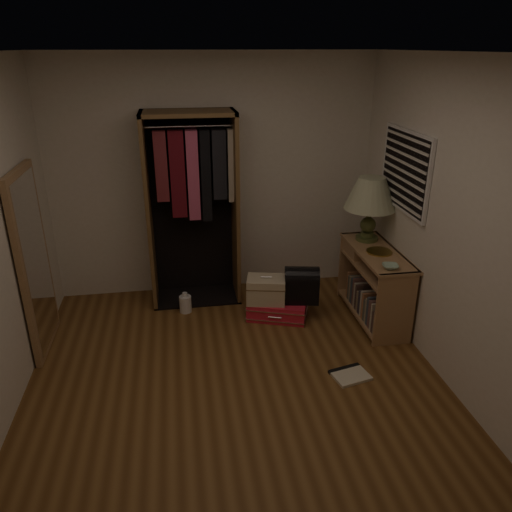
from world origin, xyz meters
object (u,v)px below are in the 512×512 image
(open_wardrobe, at_px, (194,192))
(table_lamp, at_px, (371,195))
(console_bookshelf, at_px, (373,281))
(train_case, at_px, (266,290))
(pink_suitcase, at_px, (278,307))
(white_jug, at_px, (185,304))
(black_bag, at_px, (302,284))
(floor_mirror, at_px, (34,263))

(open_wardrobe, bearing_deg, table_lamp, -14.60)
(console_bookshelf, bearing_deg, train_case, 172.77)
(console_bookshelf, distance_m, pink_suitcase, 1.03)
(table_lamp, distance_m, white_jug, 2.24)
(console_bookshelf, bearing_deg, pink_suitcase, 170.45)
(black_bag, xyz_separation_m, white_jug, (-1.19, 0.30, -0.29))
(floor_mirror, relative_size, black_bag, 4.40)
(floor_mirror, bearing_deg, white_jug, 17.88)
(console_bookshelf, relative_size, pink_suitcase, 1.55)
(pink_suitcase, distance_m, white_jug, 0.99)
(train_case, distance_m, table_lamp, 1.44)
(pink_suitcase, xyz_separation_m, train_case, (-0.13, -0.02, 0.23))
(floor_mirror, xyz_separation_m, white_jug, (1.31, 0.42, -0.75))
(console_bookshelf, height_order, table_lamp, table_lamp)
(table_lamp, relative_size, white_jug, 3.03)
(black_bag, bearing_deg, table_lamp, 25.13)
(console_bookshelf, bearing_deg, table_lamp, 89.60)
(open_wardrobe, xyz_separation_m, table_lamp, (1.76, -0.46, 0.02))
(console_bookshelf, xyz_separation_m, black_bag, (-0.73, 0.10, -0.02))
(console_bookshelf, xyz_separation_m, table_lamp, (0.00, 0.28, 0.84))
(floor_mirror, xyz_separation_m, train_case, (2.14, 0.17, -0.53))
(open_wardrobe, xyz_separation_m, pink_suitcase, (0.79, -0.58, -1.12))
(white_jug, bearing_deg, black_bag, -14.02)
(pink_suitcase, bearing_deg, open_wardrobe, 163.04)
(open_wardrobe, height_order, train_case, open_wardrobe)
(pink_suitcase, bearing_deg, white_jug, -174.39)
(black_bag, bearing_deg, white_jug, 176.84)
(pink_suitcase, bearing_deg, floor_mirror, -155.99)
(pink_suitcase, height_order, white_jug, white_jug)
(pink_suitcase, height_order, black_bag, black_bag)
(train_case, distance_m, black_bag, 0.37)
(black_bag, distance_m, white_jug, 1.26)
(black_bag, distance_m, table_lamp, 1.15)
(console_bookshelf, height_order, white_jug, console_bookshelf)
(train_case, height_order, white_jug, train_case)
(floor_mirror, bearing_deg, black_bag, 2.89)
(floor_mirror, relative_size, pink_suitcase, 2.35)
(console_bookshelf, height_order, pink_suitcase, console_bookshelf)
(black_bag, relative_size, white_jug, 1.72)
(floor_mirror, xyz_separation_m, black_bag, (2.51, 0.13, -0.47))
(pink_suitcase, bearing_deg, table_lamp, 26.25)
(train_case, height_order, black_bag, black_bag)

